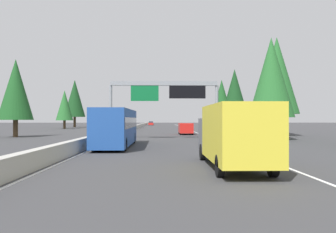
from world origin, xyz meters
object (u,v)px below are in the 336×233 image
object	(u,v)px
bus_mid_center	(116,126)
conifer_right_mid	(277,76)
conifer_right_near	(271,78)
minivan_mid_right	(186,128)
sign_gantry_overhead	(165,93)
conifer_right_far	(235,93)
conifer_left_far	(75,98)
conifer_left_mid	(65,105)
oncoming_far	(127,126)
oncoming_near	(118,126)
conifer_left_near	(16,90)
box_truck_far_center	(233,134)
conifer_right_distant	(222,98)
sedan_mid_left	(151,123)

from	to	relation	value
bus_mid_center	conifer_right_mid	bearing A→B (deg)	-46.36
conifer_right_near	minivan_mid_right	bearing A→B (deg)	32.11
sign_gantry_overhead	bus_mid_center	distance (m)	12.47
conifer_right_far	conifer_left_far	bearing A→B (deg)	55.27
conifer_right_mid	conifer_right_far	distance (m)	22.76
sign_gantry_overhead	conifer_left_mid	world-z (taller)	conifer_left_mid
oncoming_far	conifer_left_far	size ratio (longest dim) A/B	0.33
oncoming_near	conifer_left_near	distance (m)	25.87
conifer_left_far	minivan_mid_right	bearing A→B (deg)	-148.74
sign_gantry_overhead	oncoming_near	world-z (taller)	sign_gantry_overhead
minivan_mid_right	oncoming_far	size ratio (longest dim) A/B	1.14
box_truck_far_center	conifer_right_distant	bearing A→B (deg)	-9.53
minivan_mid_right	oncoming_near	xyz separation A→B (m)	(16.18, 12.16, -0.04)
minivan_mid_right	conifer_right_far	distance (m)	22.85
bus_mid_center	conifer_right_far	bearing A→B (deg)	-24.22
minivan_mid_right	conifer_left_near	xyz separation A→B (m)	(-7.04, 22.33, 5.13)
oncoming_far	conifer_right_mid	distance (m)	45.13
conifer_right_far	conifer_left_far	size ratio (longest dim) A/B	0.94
conifer_left_near	conifer_right_near	bearing A→B (deg)	-102.10
box_truck_far_center	conifer_left_far	distance (m)	86.27
box_truck_far_center	oncoming_near	xyz separation A→B (m)	(51.84, 11.89, -0.70)
oncoming_far	conifer_right_far	xyz separation A→B (m)	(-14.39, -23.42, 6.91)
conifer_right_near	oncoming_near	bearing A→B (deg)	34.79
oncoming_far	conifer_right_near	world-z (taller)	conifer_right_near
bus_mid_center	sedan_mid_left	distance (m)	100.43
box_truck_far_center	bus_mid_center	xyz separation A→B (m)	(12.75, 7.12, 0.11)
conifer_right_distant	conifer_left_near	size ratio (longest dim) A/B	1.33
minivan_mid_right	conifer_left_mid	size ratio (longest dim) A/B	0.55
oncoming_near	conifer_left_mid	world-z (taller)	conifer_left_mid
conifer_right_mid	conifer_right_distant	distance (m)	49.76
conifer_left_near	oncoming_far	bearing A→B (deg)	-14.30
conifer_right_mid	conifer_right_far	world-z (taller)	conifer_right_mid
conifer_right_near	sedan_mid_left	bearing A→B (deg)	9.95
conifer_right_near	conifer_left_mid	xyz separation A→B (m)	(44.06, 34.98, -1.40)
minivan_mid_right	box_truck_far_center	bearing A→B (deg)	179.56
conifer_right_far	conifer_left_mid	size ratio (longest dim) A/B	1.37
conifer_left_mid	conifer_left_far	distance (m)	15.72
conifer_left_far	conifer_right_far	bearing A→B (deg)	-124.73
oncoming_far	conifer_left_near	bearing A→B (deg)	-14.30
oncoming_near	conifer_right_distant	world-z (taller)	conifer_right_distant
conifer_right_far	bus_mid_center	bearing A→B (deg)	155.78
conifer_left_near	conifer_left_far	world-z (taller)	conifer_left_far
minivan_mid_right	conifer_right_distant	world-z (taller)	conifer_right_distant
box_truck_far_center	oncoming_near	world-z (taller)	box_truck_far_center
conifer_right_mid	conifer_left_far	bearing A→B (deg)	38.90
box_truck_far_center	conifer_right_far	distance (m)	55.90
oncoming_far	conifer_left_mid	bearing A→B (deg)	-79.34
sign_gantry_overhead	conifer_right_mid	size ratio (longest dim) A/B	0.92
conifer_left_far	conifer_left_near	bearing A→B (deg)	-174.06
sign_gantry_overhead	sedan_mid_left	size ratio (longest dim) A/B	2.88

